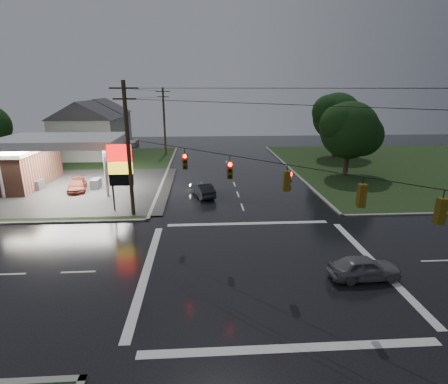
{
  "coord_description": "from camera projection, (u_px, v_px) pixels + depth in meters",
  "views": [
    {
      "loc": [
        -3.57,
        -18.87,
        10.4
      ],
      "look_at": [
        -2.0,
        5.9,
        3.0
      ],
      "focal_mm": 28.0,
      "sensor_mm": 36.0,
      "label": 1
    }
  ],
  "objects": [
    {
      "name": "ground",
      "position": [
        263.0,
        266.0,
        21.24
      ],
      "size": [
        120.0,
        120.0,
        0.0
      ],
      "primitive_type": "plane",
      "color": "black",
      "rests_on": "ground"
    },
    {
      "name": "grass_nw",
      "position": [
        27.0,
        173.0,
        44.51
      ],
      "size": [
        36.0,
        36.0,
        0.08
      ],
      "primitive_type": "cube",
      "color": "#193116",
      "rests_on": "ground"
    },
    {
      "name": "grass_ne",
      "position": [
        419.0,
        167.0,
        47.67
      ],
      "size": [
        36.0,
        36.0,
        0.08
      ],
      "primitive_type": "cube",
      "color": "#193116",
      "rests_on": "ground"
    },
    {
      "name": "pylon_sign",
      "position": [
        120.0,
        167.0,
        29.49
      ],
      "size": [
        2.0,
        0.35,
        6.0
      ],
      "color": "#59595E",
      "rests_on": "ground"
    },
    {
      "name": "utility_pole_nw",
      "position": [
        128.0,
        149.0,
        28.11
      ],
      "size": [
        2.2,
        0.32,
        11.0
      ],
      "color": "#382619",
      "rests_on": "ground"
    },
    {
      "name": "utility_pole_n",
      "position": [
        164.0,
        120.0,
        55.44
      ],
      "size": [
        2.2,
        0.32,
        10.5
      ],
      "color": "#382619",
      "rests_on": "ground"
    },
    {
      "name": "traffic_signals",
      "position": [
        267.0,
        162.0,
        19.37
      ],
      "size": [
        26.87,
        26.87,
        1.47
      ],
      "color": "black",
      "rests_on": "ground"
    },
    {
      "name": "house_near",
      "position": [
        87.0,
        129.0,
        53.13
      ],
      "size": [
        11.05,
        8.48,
        8.6
      ],
      "color": "silver",
      "rests_on": "ground"
    },
    {
      "name": "house_far",
      "position": [
        102.0,
        122.0,
        64.55
      ],
      "size": [
        11.05,
        8.48,
        8.6
      ],
      "color": "silver",
      "rests_on": "ground"
    },
    {
      "name": "tree_ne_near",
      "position": [
        351.0,
        130.0,
        41.54
      ],
      "size": [
        7.99,
        6.8,
        8.98
      ],
      "color": "black",
      "rests_on": "ground"
    },
    {
      "name": "tree_ne_far",
      "position": [
        338.0,
        117.0,
        53.02
      ],
      "size": [
        8.46,
        7.2,
        9.8
      ],
      "color": "black",
      "rests_on": "ground"
    },
    {
      "name": "car_north",
      "position": [
        203.0,
        189.0,
        34.84
      ],
      "size": [
        2.63,
        4.4,
        1.37
      ],
      "primitive_type": "imported",
      "rotation": [
        0.0,
        0.0,
        3.45
      ],
      "color": "black",
      "rests_on": "ground"
    },
    {
      "name": "car_crossing",
      "position": [
        364.0,
        268.0,
        19.71
      ],
      "size": [
        4.04,
        1.78,
        1.35
      ],
      "primitive_type": "imported",
      "rotation": [
        0.0,
        0.0,
        1.62
      ],
      "color": "slate",
      "rests_on": "ground"
    },
    {
      "name": "car_pump",
      "position": [
        77.0,
        185.0,
        36.55
      ],
      "size": [
        2.67,
        4.54,
        1.24
      ],
      "primitive_type": "imported",
      "rotation": [
        0.0,
        0.0,
        0.23
      ],
      "color": "#5C2115",
      "rests_on": "ground"
    }
  ]
}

